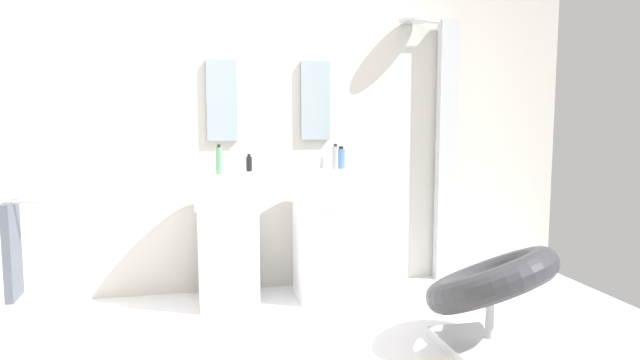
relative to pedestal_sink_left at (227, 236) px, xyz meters
name	(u,v)px	position (x,y,z in m)	size (l,w,h in m)	color
rear_partition	(268,118)	(0.35, 0.39, 0.81)	(4.80, 0.10, 2.60)	beige
pedestal_sink_left	(227,236)	(0.00, 0.00, 0.00)	(0.44, 0.44, 1.04)	white
pedestal_sink_right	(325,232)	(0.70, 0.00, 0.00)	(0.44, 0.44, 1.04)	white
vanity_mirror_left	(222,100)	(0.00, 0.32, 0.94)	(0.22, 0.03, 0.59)	#8C9EA8
vanity_mirror_right	(315,101)	(0.70, 0.32, 0.94)	(0.22, 0.03, 0.59)	#8C9EA8
shower_column	(444,146)	(1.73, 0.26, 0.59)	(0.49, 0.24, 2.05)	#B7BABF
lounge_chair	(491,289)	(1.40, -1.12, -0.14)	(1.10, 1.10, 0.65)	#B7BABF
towel_rack	(6,255)	(-1.18, -0.88, 0.14)	(0.37, 0.22, 0.95)	#B7BABF
soap_bottle_green	(219,160)	(-0.05, -0.10, 0.54)	(0.04, 0.04, 0.20)	#59996B
soap_bottle_blue	(341,158)	(0.84, 0.06, 0.52)	(0.06, 0.06, 0.16)	#4C72B7
soap_bottle_black	(249,164)	(0.16, 0.03, 0.50)	(0.04, 0.04, 0.12)	black
soap_bottle_grey	(335,157)	(0.79, 0.06, 0.53)	(0.04, 0.04, 0.18)	#99999E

